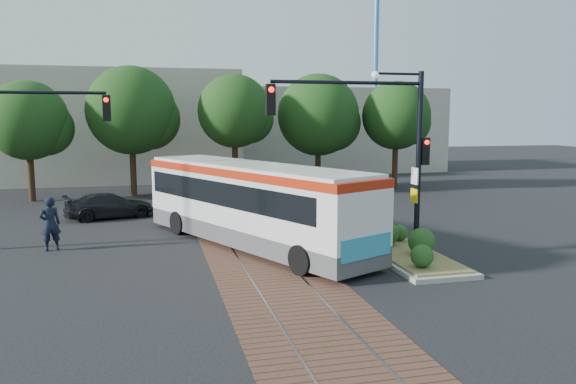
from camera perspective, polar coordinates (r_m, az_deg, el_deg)
name	(u,v)px	position (r m, az deg, el deg)	size (l,w,h in m)	color
ground	(263,262)	(18.70, -2.54, -7.07)	(120.00, 120.00, 0.00)	black
trackbed	(243,236)	(22.52, -4.56, -4.50)	(3.60, 40.00, 0.02)	brown
tree_row	(229,114)	(34.47, -6.05, 7.86)	(26.40, 5.60, 7.67)	#382314
warehouses	(187,127)	(46.57, -10.27, 6.49)	(40.00, 13.00, 8.00)	#ADA899
crane	(376,51)	(56.35, 8.91, 13.93)	(8.00, 0.50, 18.00)	#3F72B2
city_bus	(251,201)	(20.61, -3.76, -0.87)	(7.07, 11.24, 3.04)	#4C4C4F
traffic_island	(409,250)	(19.31, 12.23, -5.75)	(2.20, 5.20, 1.13)	gray
signal_pole_main	(384,135)	(18.47, 9.78, 5.70)	(5.49, 0.46, 6.00)	black
signal_pole_left	(9,142)	(22.26, -26.51, 4.59)	(4.99, 0.34, 6.00)	black
officer	(50,224)	(21.69, -23.01, -2.99)	(0.71, 0.46, 1.94)	black
parked_car	(109,206)	(27.62, -17.68, -1.32)	(1.65, 4.06, 1.18)	black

